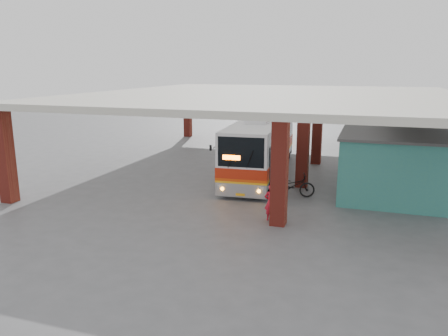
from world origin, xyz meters
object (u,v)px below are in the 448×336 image
coach_bus (262,145)px  motorcycle (292,186)px  pedestrian (271,202)px  red_chair (348,164)px

coach_bus → motorcycle: coach_bus is taller
motorcycle → pedestrian: bearing=160.8°
coach_bus → pedestrian: coach_bus is taller
motorcycle → pedestrian: (-0.24, -3.56, 0.19)m
coach_bus → red_chair: (4.83, 2.33, -1.30)m
motorcycle → coach_bus: bearing=15.7°
motorcycle → red_chair: (2.25, 6.59, -0.18)m
coach_bus → red_chair: size_ratio=13.79×
coach_bus → pedestrian: 8.23m
coach_bus → red_chair: 5.52m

